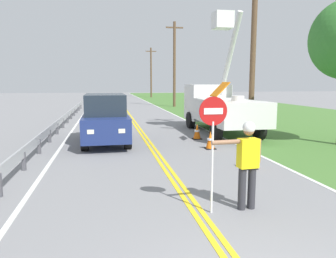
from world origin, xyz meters
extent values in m
cube|color=#477533|center=(11.60, 20.00, 0.00)|extent=(16.00, 110.00, 0.01)
cube|color=yellow|center=(-0.09, 20.00, 0.01)|extent=(0.11, 110.00, 0.01)
cube|color=yellow|center=(0.09, 20.00, 0.01)|extent=(0.11, 110.00, 0.01)
cube|color=silver|center=(3.60, 20.00, 0.01)|extent=(0.12, 110.00, 0.01)
cube|color=silver|center=(-3.60, 20.00, 0.01)|extent=(0.12, 110.00, 0.01)
cylinder|color=#2D2D33|center=(1.15, 3.31, 0.44)|extent=(0.16, 0.16, 0.88)
cylinder|color=#2D2D33|center=(0.93, 3.29, 0.44)|extent=(0.16, 0.16, 0.88)
cube|color=yellow|center=(1.04, 3.30, 1.18)|extent=(0.42, 0.27, 0.60)
cylinder|color=#996B4C|center=(0.54, 3.26, 1.43)|extent=(0.61, 0.14, 0.09)
cylinder|color=#996B4C|center=(1.28, 3.32, 1.21)|extent=(0.09, 0.09, 0.48)
sphere|color=#996B4C|center=(1.04, 3.30, 1.65)|extent=(0.22, 0.22, 0.22)
sphere|color=white|center=(1.04, 3.30, 1.70)|extent=(0.25, 0.25, 0.25)
cylinder|color=silver|center=(0.26, 3.24, 0.92)|extent=(0.04, 0.04, 1.85)
cylinder|color=#B71414|center=(0.26, 3.24, 2.05)|extent=(0.56, 0.03, 0.56)
cube|color=white|center=(0.26, 3.22, 2.05)|extent=(0.38, 0.01, 0.12)
cube|color=silver|center=(4.01, 11.85, 1.21)|extent=(2.33, 4.62, 1.10)
cube|color=silver|center=(3.98, 15.30, 1.46)|extent=(2.22, 2.12, 2.00)
cube|color=#1E2833|center=(3.97, 16.33, 1.76)|extent=(1.98, 0.08, 0.90)
cylinder|color=silver|center=(4.01, 10.93, 1.88)|extent=(0.56, 0.56, 0.24)
cylinder|color=silver|center=(4.00, 12.01, 3.81)|extent=(0.26, 2.36, 3.73)
cube|color=white|center=(4.00, 13.08, 5.61)|extent=(0.91, 0.91, 0.80)
cube|color=orange|center=(2.84, 10.04, 2.31)|extent=(0.60, 0.80, 0.59)
cylinder|color=black|center=(2.95, 15.09, 0.46)|extent=(0.33, 0.92, 0.92)
cylinder|color=black|center=(5.01, 15.11, 0.46)|extent=(0.33, 0.92, 0.92)
cylinder|color=black|center=(2.98, 10.80, 0.46)|extent=(0.33, 0.92, 0.92)
cylinder|color=black|center=(5.04, 10.82, 0.46)|extent=(0.33, 0.92, 0.92)
cube|color=navy|center=(-1.80, 11.29, 0.80)|extent=(1.88, 4.62, 0.92)
cube|color=#1E2833|center=(-1.80, 11.29, 1.68)|extent=(1.65, 2.87, 0.84)
cube|color=#EAEACC|center=(-1.23, 9.01, 0.85)|extent=(0.24, 0.06, 0.16)
cube|color=#EAEACC|center=(-2.33, 9.00, 0.85)|extent=(0.24, 0.06, 0.16)
cylinder|color=black|center=(-0.97, 9.87, 0.34)|extent=(0.29, 0.68, 0.68)
cylinder|color=black|center=(-2.61, 9.85, 0.34)|extent=(0.29, 0.68, 0.68)
cylinder|color=black|center=(-0.99, 12.72, 0.34)|extent=(0.29, 0.68, 0.68)
cylinder|color=black|center=(-2.63, 12.71, 0.34)|extent=(0.29, 0.68, 0.68)
cylinder|color=brown|center=(5.63, 13.00, 4.22)|extent=(0.28, 0.28, 8.45)
cylinder|color=brown|center=(5.40, 31.21, 4.39)|extent=(0.28, 0.28, 8.78)
cube|color=brown|center=(5.40, 31.21, 8.18)|extent=(1.80, 0.14, 0.14)
cylinder|color=brown|center=(5.93, 53.01, 4.17)|extent=(0.28, 0.28, 8.35)
cube|color=brown|center=(5.93, 53.01, 7.75)|extent=(1.80, 0.14, 0.14)
cone|color=orange|center=(2.48, 6.26, 0.35)|extent=(0.36, 0.36, 0.70)
cylinder|color=white|center=(2.48, 6.26, 0.39)|extent=(0.25, 0.25, 0.08)
cube|color=black|center=(2.48, 6.26, 0.01)|extent=(0.40, 0.40, 0.03)
cone|color=orange|center=(2.22, 9.27, 0.35)|extent=(0.36, 0.36, 0.70)
cylinder|color=white|center=(2.22, 9.27, 0.39)|extent=(0.25, 0.25, 0.08)
cube|color=black|center=(2.22, 9.27, 0.01)|extent=(0.40, 0.40, 0.03)
cone|color=orange|center=(2.32, 11.52, 0.35)|extent=(0.36, 0.36, 0.70)
cylinder|color=white|center=(2.32, 11.52, 0.39)|extent=(0.25, 0.25, 0.08)
cube|color=black|center=(2.32, 11.52, 0.01)|extent=(0.40, 0.40, 0.03)
cube|color=#9EA0A3|center=(-4.20, 15.30, 0.55)|extent=(0.06, 32.00, 0.32)
cube|color=#4C4C51|center=(-4.20, 7.30, 0.28)|extent=(0.10, 0.10, 0.55)
cube|color=#4C4C51|center=(-4.20, 9.58, 0.28)|extent=(0.10, 0.10, 0.55)
cube|color=#4C4C51|center=(-4.20, 11.87, 0.28)|extent=(0.10, 0.10, 0.55)
cube|color=#4C4C51|center=(-4.20, 14.15, 0.28)|extent=(0.10, 0.10, 0.55)
cube|color=#4C4C51|center=(-4.20, 16.44, 0.28)|extent=(0.10, 0.10, 0.55)
cube|color=#4C4C51|center=(-4.20, 18.73, 0.28)|extent=(0.10, 0.10, 0.55)
cube|color=#4C4C51|center=(-4.20, 21.01, 0.28)|extent=(0.10, 0.10, 0.55)
cube|color=#4C4C51|center=(-4.20, 23.30, 0.28)|extent=(0.10, 0.10, 0.55)
cube|color=#4C4C51|center=(-4.20, 25.58, 0.28)|extent=(0.10, 0.10, 0.55)
cube|color=#4C4C51|center=(-4.20, 27.87, 0.28)|extent=(0.10, 0.10, 0.55)
cube|color=#4C4C51|center=(-4.20, 30.15, 0.28)|extent=(0.10, 0.10, 0.55)
camera|label=1|loc=(-1.76, -2.71, 2.60)|focal=34.69mm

